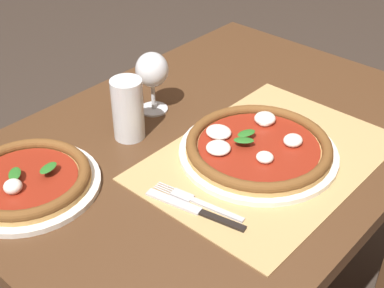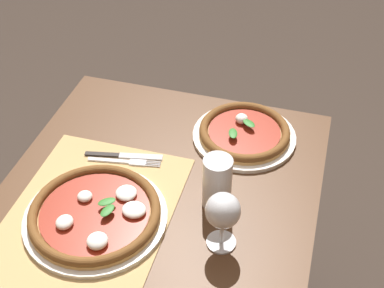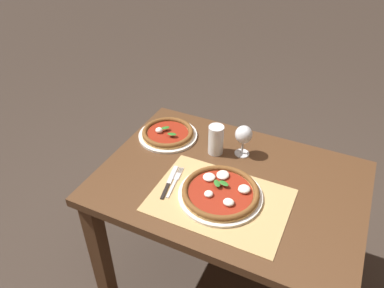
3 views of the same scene
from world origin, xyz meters
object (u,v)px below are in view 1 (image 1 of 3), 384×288
Objects in this scene: wine_glass at (152,72)px; pint_glass at (128,110)px; fork at (197,202)px; pizza_far at (27,180)px; knife at (194,210)px; pizza_near at (259,146)px.

wine_glass is 1.07× the size of pint_glass.
fork is at bearing -121.44° from wine_glass.
pizza_far is 0.35m from knife.
pizza_near is 0.49m from pizza_far.
knife is (-0.10, -0.28, -0.06)m from pint_glass.
pizza_near is at bearing -86.16° from wine_glass.
pizza_far is at bearing -176.27° from wine_glass.
pizza_near reaches higher than knife.
fork is 0.02m from knife.
wine_glass is (0.38, 0.03, 0.09)m from pizza_far.
fork is 0.93× the size of knife.
fork is at bearing 26.89° from knife.
wine_glass is 0.13m from pint_glass.
pizza_near is 1.74× the size of fork.
pint_glass is at bearing 74.94° from fork.
knife is at bearing -153.11° from fork.
wine_glass is 0.72× the size of knife.
knife is at bearing -108.49° from pint_glass.
wine_glass reaches higher than pizza_far.
wine_glass reaches higher than pizza_near.
pizza_near is at bearing -62.34° from pint_glass.
pint_glass is 0.68× the size of knife.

